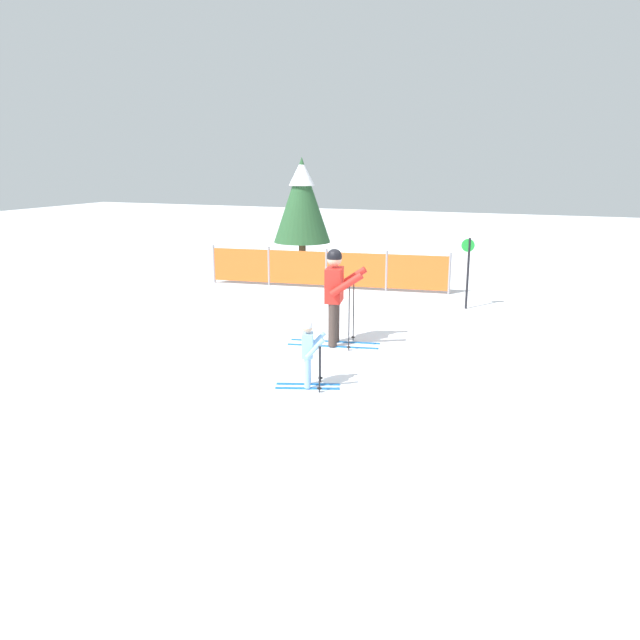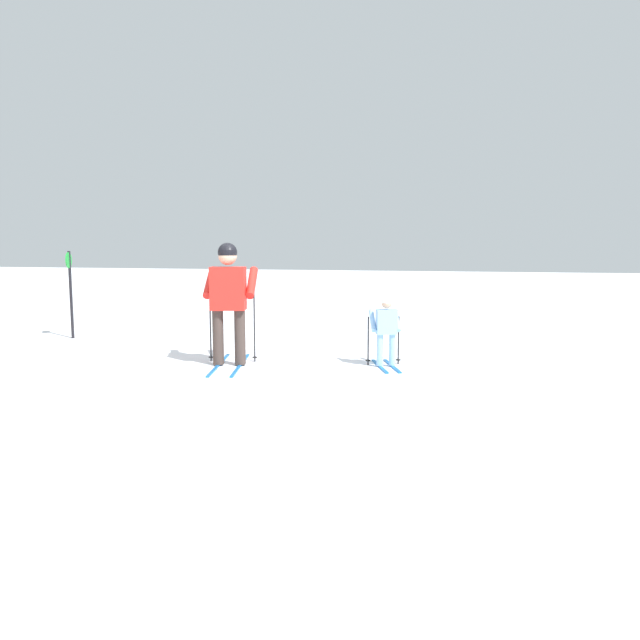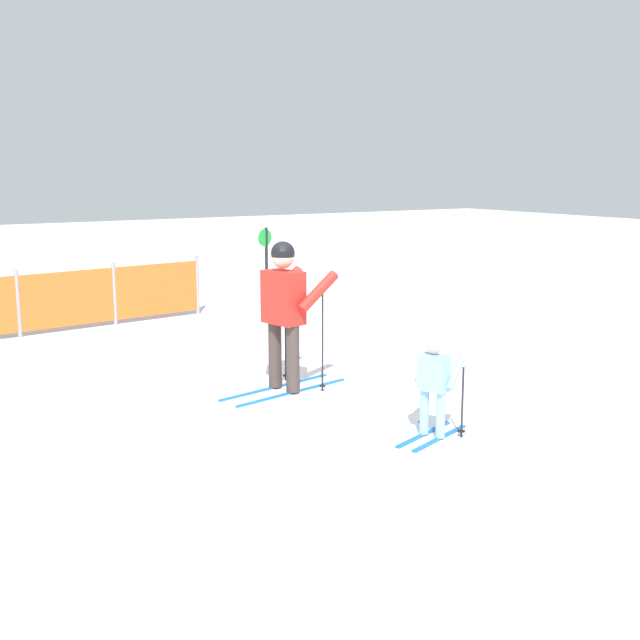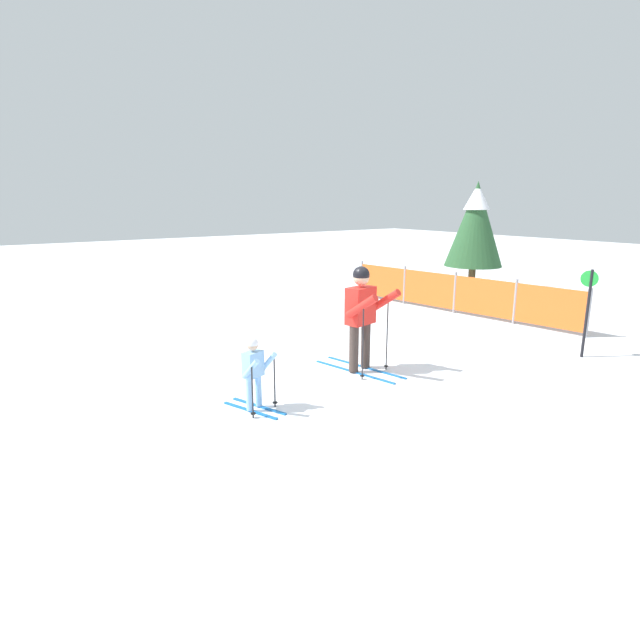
{
  "view_description": "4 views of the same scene",
  "coord_description": "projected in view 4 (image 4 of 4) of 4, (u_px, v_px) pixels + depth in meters",
  "views": [
    {
      "loc": [
        3.84,
        -9.7,
        3.17
      ],
      "look_at": [
        0.23,
        -0.56,
        0.64
      ],
      "focal_mm": 35.0,
      "sensor_mm": 36.0,
      "label": 1
    },
    {
      "loc": [
        -7.86,
        -2.89,
        1.7
      ],
      "look_at": [
        0.49,
        -0.99,
        0.64
      ],
      "focal_mm": 35.0,
      "sensor_mm": 36.0,
      "label": 2
    },
    {
      "loc": [
        -4.12,
        -7.45,
        2.5
      ],
      "look_at": [
        0.11,
        -0.67,
        0.97
      ],
      "focal_mm": 45.0,
      "sensor_mm": 36.0,
      "label": 3
    },
    {
      "loc": [
        6.09,
        -4.77,
        2.7
      ],
      "look_at": [
        0.07,
        -0.47,
        0.92
      ],
      "focal_mm": 28.0,
      "sensor_mm": 36.0,
      "label": 4
    }
  ],
  "objects": [
    {
      "name": "skier_child",
      "position": [
        254.0,
        369.0,
        6.47
      ],
      "size": [
        0.94,
        0.55,
        0.99
      ],
      "rotation": [
        0.0,
        0.0,
        0.34
      ],
      "color": "#1966B2",
      "rests_on": "ground_plane"
    },
    {
      "name": "trail_marker",
      "position": [
        588.0,
        304.0,
        8.59
      ],
      "size": [
        0.27,
        0.1,
        1.55
      ],
      "color": "black",
      "rests_on": "ground_plane"
    },
    {
      "name": "skier_adult",
      "position": [
        362.0,
        309.0,
        7.87
      ],
      "size": [
        1.64,
        0.81,
        1.7
      ],
      "rotation": [
        0.0,
        0.0,
        0.2
      ],
      "color": "#1966B2",
      "rests_on": "ground_plane"
    },
    {
      "name": "conifer_far",
      "position": [
        476.0,
        223.0,
        15.31
      ],
      "size": [
        1.76,
        1.76,
        3.27
      ],
      "color": "#4C3823",
      "rests_on": "ground_plane"
    },
    {
      "name": "safety_fence",
      "position": [
        455.0,
        293.0,
        12.14
      ],
      "size": [
        6.13,
        0.84,
        1.01
      ],
      "rotation": [
        0.0,
        0.0,
        0.13
      ],
      "color": "gray",
      "rests_on": "ground_plane"
    },
    {
      "name": "ground_plane",
      "position": [
        341.0,
        370.0,
        8.15
      ],
      "size": [
        60.0,
        60.0,
        0.0
      ],
      "primitive_type": "plane",
      "color": "white"
    }
  ]
}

